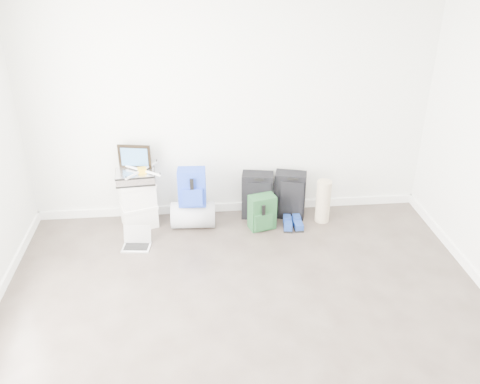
{
  "coord_description": "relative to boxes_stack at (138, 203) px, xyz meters",
  "views": [
    {
      "loc": [
        -0.4,
        -2.83,
        3.01
      ],
      "look_at": [
        0.06,
        1.9,
        0.55
      ],
      "focal_mm": 38.0,
      "sensor_mm": 36.0,
      "label": 1
    }
  ],
  "objects": [
    {
      "name": "large_suitcase",
      "position": [
        1.36,
        0.06,
        -0.0
      ],
      "size": [
        0.39,
        0.28,
        0.55
      ],
      "rotation": [
        0.0,
        0.0,
        -0.18
      ],
      "color": "black",
      "rests_on": "ground"
    },
    {
      "name": "rolled_rug",
      "position": [
        2.1,
        -0.11,
        -0.02
      ],
      "size": [
        0.17,
        0.17,
        0.51
      ],
      "primitive_type": "cylinder",
      "color": "tan",
      "rests_on": "ground"
    },
    {
      "name": "blue_backpack",
      "position": [
        0.61,
        -0.13,
        0.23
      ],
      "size": [
        0.31,
        0.23,
        0.42
      ],
      "rotation": [
        0.0,
        0.0,
        -0.05
      ],
      "color": "#1C31B8",
      "rests_on": "duffel_bag"
    },
    {
      "name": "carry_on",
      "position": [
        1.74,
        0.03,
        -0.0
      ],
      "size": [
        0.39,
        0.31,
        0.55
      ],
      "rotation": [
        0.0,
        0.0,
        -0.27
      ],
      "color": "black",
      "rests_on": "ground"
    },
    {
      "name": "ground",
      "position": [
        1.06,
        -2.26,
        -0.28
      ],
      "size": [
        5.0,
        5.0,
        0.0
      ],
      "primitive_type": "plane",
      "color": "#352B27",
      "rests_on": "ground"
    },
    {
      "name": "laptop",
      "position": [
        0.0,
        -0.44,
        -0.23
      ],
      "size": [
        0.31,
        0.24,
        0.21
      ],
      "rotation": [
        0.0,
        0.0,
        -0.12
      ],
      "color": "silver",
      "rests_on": "ground"
    },
    {
      "name": "drone",
      "position": [
        0.08,
        -0.02,
        0.42
      ],
      "size": [
        0.43,
        0.43,
        0.05
      ],
      "rotation": [
        0.0,
        0.0,
        0.15
      ],
      "color": "gold",
      "rests_on": "briefcase"
    },
    {
      "name": "duffel_bag",
      "position": [
        0.61,
        -0.1,
        -0.13
      ],
      "size": [
        0.51,
        0.33,
        0.3
      ],
      "primitive_type": "cylinder",
      "rotation": [
        0.0,
        1.57,
        -0.06
      ],
      "color": "#9B9CA3",
      "rests_on": "ground"
    },
    {
      "name": "boxes_stack",
      "position": [
        0.0,
        0.0,
        0.0
      ],
      "size": [
        0.46,
        0.41,
        0.55
      ],
      "rotation": [
        0.0,
        0.0,
        0.31
      ],
      "color": "silver",
      "rests_on": "ground"
    },
    {
      "name": "green_backpack",
      "position": [
        1.38,
        -0.21,
        -0.08
      ],
      "size": [
        0.32,
        0.27,
        0.4
      ],
      "rotation": [
        0.0,
        0.0,
        0.26
      ],
      "color": "#13361D",
      "rests_on": "ground"
    },
    {
      "name": "painting",
      "position": [
        0.0,
        0.1,
        0.53
      ],
      "size": [
        0.36,
        0.09,
        0.27
      ],
      "rotation": [
        0.0,
        0.0,
        -0.18
      ],
      "color": "black",
      "rests_on": "briefcase"
    },
    {
      "name": "shoes",
      "position": [
        1.73,
        -0.23,
        -0.24
      ],
      "size": [
        0.23,
        0.26,
        0.08
      ],
      "rotation": [
        0.0,
        0.0,
        -0.09
      ],
      "color": "black",
      "rests_on": "ground"
    },
    {
      "name": "room_envelope",
      "position": [
        1.06,
        -2.24,
        1.44
      ],
      "size": [
        4.52,
        5.02,
        2.71
      ],
      "color": "silver",
      "rests_on": "ground"
    },
    {
      "name": "briefcase",
      "position": [
        0.0,
        0.0,
        0.33
      ],
      "size": [
        0.44,
        0.33,
        0.12
      ],
      "primitive_type": "cube",
      "rotation": [
        0.0,
        0.0,
        0.08
      ],
      "color": "#B2B2B7",
      "rests_on": "boxes_stack"
    }
  ]
}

